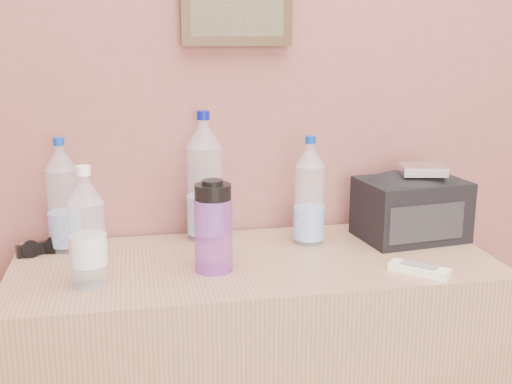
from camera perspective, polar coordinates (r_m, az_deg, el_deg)
pet_large_a at (r=1.74m, az=-16.77°, el=-0.78°), size 0.08×0.08×0.30m
pet_large_b at (r=1.76m, az=-4.59°, el=0.78°), size 0.10×0.10×0.36m
pet_large_c at (r=1.73m, az=4.76°, el=-0.41°), size 0.08×0.08×0.29m
pet_small at (r=1.48m, az=-14.77°, el=-3.65°), size 0.08×0.08×0.28m
nalgene_bottle at (r=1.53m, az=-3.81°, el=-3.08°), size 0.09×0.09×0.22m
sunglasses at (r=1.75m, az=-18.56°, el=-4.74°), size 0.13×0.09×0.03m
ac_remote at (r=1.58m, az=14.31°, el=-6.71°), size 0.13×0.13×0.02m
toiletry_bag at (r=1.82m, az=13.61°, el=-1.15°), size 0.30×0.23×0.19m
foil_packet at (r=1.78m, az=14.57°, el=1.96°), size 0.13×0.12×0.02m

